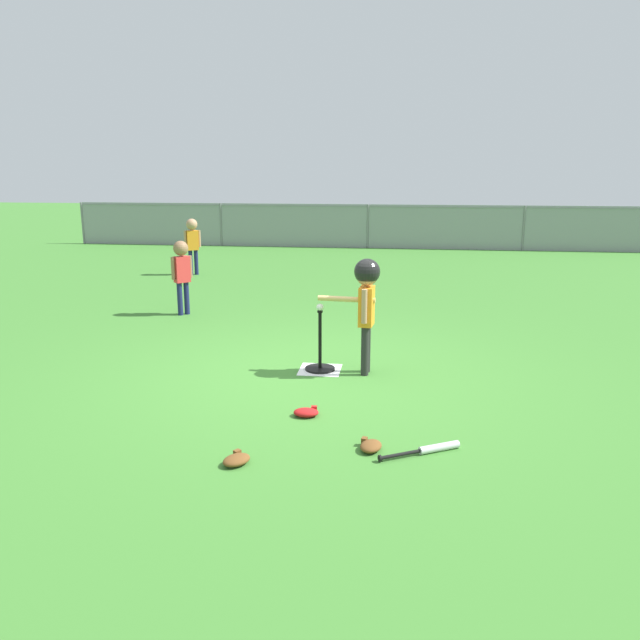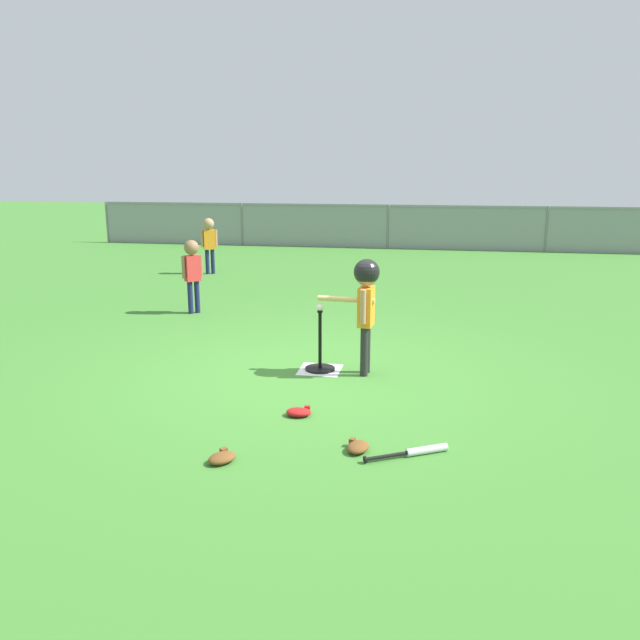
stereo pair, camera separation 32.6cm
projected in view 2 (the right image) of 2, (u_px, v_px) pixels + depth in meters
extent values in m
plane|color=#3D7A2D|center=(308.00, 375.00, 6.63)|extent=(60.00, 60.00, 0.00)
cube|color=white|center=(320.00, 370.00, 6.80)|extent=(0.44, 0.44, 0.01)
cylinder|color=black|center=(320.00, 369.00, 6.80)|extent=(0.32, 0.32, 0.03)
cylinder|color=black|center=(320.00, 339.00, 6.72)|extent=(0.04, 0.04, 0.63)
cylinder|color=black|center=(320.00, 312.00, 6.65)|extent=(0.06, 0.06, 0.02)
sphere|color=white|center=(320.00, 307.00, 6.64)|extent=(0.07, 0.07, 0.07)
cylinder|color=#262626|center=(364.00, 352.00, 6.55)|extent=(0.08, 0.08, 0.52)
cylinder|color=#262626|center=(366.00, 349.00, 6.66)|extent=(0.08, 0.08, 0.52)
cube|color=orange|center=(366.00, 307.00, 6.50)|extent=(0.16, 0.24, 0.40)
cylinder|color=tan|center=(363.00, 307.00, 6.36)|extent=(0.06, 0.06, 0.35)
cylinder|color=tan|center=(369.00, 301.00, 6.63)|extent=(0.06, 0.06, 0.35)
sphere|color=tan|center=(367.00, 275.00, 6.42)|extent=(0.23, 0.23, 0.23)
sphere|color=black|center=(367.00, 272.00, 6.42)|extent=(0.27, 0.27, 0.27)
cylinder|color=#DBB266|center=(346.00, 299.00, 6.54)|extent=(0.60, 0.12, 0.06)
cylinder|color=#191E4C|center=(213.00, 261.00, 12.86)|extent=(0.08, 0.08, 0.50)
cylinder|color=#191E4C|center=(207.00, 262.00, 12.82)|extent=(0.08, 0.08, 0.50)
cube|color=orange|center=(209.00, 240.00, 12.74)|extent=(0.26, 0.23, 0.39)
cylinder|color=tan|center=(216.00, 238.00, 12.77)|extent=(0.06, 0.06, 0.33)
cylinder|color=tan|center=(202.00, 238.00, 12.68)|extent=(0.06, 0.06, 0.33)
sphere|color=tan|center=(208.00, 224.00, 12.66)|extent=(0.22, 0.22, 0.22)
cylinder|color=#191E4C|center=(197.00, 297.00, 9.41)|extent=(0.08, 0.08, 0.48)
cylinder|color=#191E4C|center=(190.00, 298.00, 9.35)|extent=(0.08, 0.08, 0.48)
cube|color=red|center=(192.00, 268.00, 9.28)|extent=(0.24, 0.24, 0.38)
cylinder|color=#8C6647|center=(201.00, 266.00, 9.35)|extent=(0.05, 0.05, 0.32)
cylinder|color=#8C6647|center=(184.00, 267.00, 9.20)|extent=(0.05, 0.05, 0.32)
sphere|color=#8C6647|center=(191.00, 247.00, 9.21)|extent=(0.21, 0.21, 0.21)
cylinder|color=silver|center=(427.00, 450.00, 4.81)|extent=(0.32, 0.22, 0.06)
cylinder|color=black|center=(386.00, 456.00, 4.71)|extent=(0.31, 0.19, 0.03)
cylinder|color=black|center=(365.00, 459.00, 4.66)|extent=(0.04, 0.05, 0.05)
ellipsoid|color=brown|center=(358.00, 447.00, 4.85)|extent=(0.20, 0.25, 0.07)
cube|color=brown|center=(352.00, 442.00, 4.94)|extent=(0.05, 0.06, 0.06)
ellipsoid|color=brown|center=(222.00, 458.00, 4.67)|extent=(0.26, 0.27, 0.07)
cube|color=brown|center=(224.00, 452.00, 4.77)|extent=(0.06, 0.06, 0.06)
ellipsoid|color=#B21919|center=(299.00, 412.00, 5.54)|extent=(0.23, 0.18, 0.07)
cube|color=#B21919|center=(307.00, 409.00, 5.60)|extent=(0.05, 0.04, 0.06)
cylinder|color=slate|center=(107.00, 222.00, 18.14)|extent=(0.06, 0.06, 1.15)
cylinder|color=slate|center=(242.00, 224.00, 17.45)|extent=(0.06, 0.06, 1.15)
cylinder|color=slate|center=(388.00, 227.00, 16.75)|extent=(0.06, 0.06, 1.15)
cylinder|color=slate|center=(546.00, 229.00, 16.06)|extent=(0.06, 0.06, 1.15)
cube|color=gray|center=(388.00, 207.00, 16.63)|extent=(16.00, 0.03, 0.03)
cube|color=gray|center=(388.00, 227.00, 16.75)|extent=(16.00, 0.01, 1.15)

